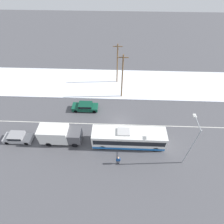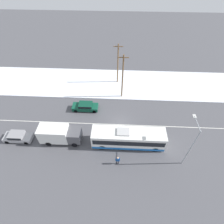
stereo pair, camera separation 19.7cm
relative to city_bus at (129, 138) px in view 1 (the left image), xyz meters
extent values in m
plane|color=#4C4C51|center=(-1.27, 3.78, -1.53)|extent=(120.00, 120.00, 0.00)
cube|color=silver|center=(-1.27, 15.25, -1.47)|extent=(80.00, 10.19, 0.12)
cube|color=silver|center=(-1.27, 3.78, -1.53)|extent=(60.00, 0.12, 0.00)
cube|color=white|center=(0.00, 0.00, 0.05)|extent=(10.84, 2.55, 2.61)
cube|color=black|center=(0.00, 0.00, 0.37)|extent=(10.41, 2.57, 0.99)
cube|color=blue|center=(0.00, 0.00, -1.02)|extent=(10.73, 2.57, 0.47)
cube|color=#B2B2B2|center=(-0.81, 0.00, 1.48)|extent=(1.80, 1.40, 0.24)
cylinder|color=black|center=(4.02, -1.14, -1.03)|extent=(1.00, 0.28, 1.00)
cylinder|color=black|center=(4.02, 1.14, -1.03)|extent=(1.00, 0.28, 1.00)
cylinder|color=black|center=(-3.82, -1.14, -1.03)|extent=(1.00, 0.28, 1.00)
cylinder|color=black|center=(-3.82, 1.14, -1.03)|extent=(1.00, 0.28, 1.00)
cube|color=silver|center=(-11.23, 0.15, 0.23)|extent=(4.36, 2.30, 2.52)
cube|color=#4C4C51|center=(-8.09, 0.15, -0.05)|extent=(1.90, 2.18, 1.97)
cube|color=black|center=(-7.16, 0.15, 0.34)|extent=(0.06, 1.95, 0.87)
cylinder|color=black|center=(-8.09, -0.87, -1.08)|extent=(0.90, 0.26, 0.90)
cylinder|color=black|center=(-8.09, 1.17, -1.08)|extent=(0.90, 0.26, 0.90)
cylinder|color=black|center=(-12.10, -0.87, -1.08)|extent=(0.90, 0.26, 0.90)
cylinder|color=black|center=(-12.10, 1.17, -1.08)|extent=(0.90, 0.26, 0.90)
cube|color=#0F4733|center=(-7.68, 7.14, -0.94)|extent=(4.66, 1.80, 0.73)
cube|color=#0D3C2B|center=(-7.57, 7.14, -0.32)|extent=(2.43, 1.66, 0.50)
cube|color=black|center=(-7.57, 7.14, -0.31)|extent=(2.23, 1.69, 0.40)
cylinder|color=black|center=(-9.32, 6.35, -1.21)|extent=(0.64, 0.22, 0.64)
cylinder|color=black|center=(-9.32, 7.93, -1.21)|extent=(0.64, 0.22, 0.64)
cylinder|color=black|center=(-5.95, 6.35, -1.21)|extent=(0.64, 0.22, 0.64)
cylinder|color=black|center=(-5.95, 7.93, -1.21)|extent=(0.64, 0.22, 0.64)
cube|color=#9E9EA3|center=(-17.11, -0.01, -0.98)|extent=(4.35, 1.80, 0.64)
cube|color=gray|center=(-17.22, -0.01, -0.37)|extent=(2.26, 1.66, 0.59)
cube|color=black|center=(-17.22, -0.01, -0.36)|extent=(2.08, 1.69, 0.47)
cylinder|color=black|center=(-15.63, -0.80, -1.21)|extent=(0.64, 0.22, 0.64)
cylinder|color=black|center=(-15.63, 0.78, -1.21)|extent=(0.64, 0.22, 0.64)
cylinder|color=black|center=(-18.69, -0.80, -1.21)|extent=(0.64, 0.22, 0.64)
cylinder|color=black|center=(-18.69, 0.78, -1.21)|extent=(0.64, 0.22, 0.64)
cylinder|color=#23232D|center=(-1.61, -3.40, -1.13)|extent=(0.12, 0.12, 0.80)
cylinder|color=#23232D|center=(-1.37, -3.40, -1.13)|extent=(0.12, 0.12, 0.80)
cube|color=#19478C|center=(-1.49, -3.40, -0.41)|extent=(0.41, 0.22, 0.66)
sphere|color=tan|center=(-1.49, -3.40, 0.06)|extent=(0.28, 0.28, 0.28)
cylinder|color=#19478C|center=(-1.75, -3.40, -0.44)|extent=(0.10, 0.10, 0.62)
cylinder|color=#19478C|center=(-1.23, -3.40, -0.44)|extent=(0.10, 0.10, 0.62)
cylinder|color=#9EA3A8|center=(7.69, -2.89, 2.22)|extent=(0.14, 0.14, 7.51)
cylinder|color=#9EA3A8|center=(7.69, -1.69, 5.83)|extent=(0.10, 2.40, 0.10)
cube|color=silver|center=(7.69, -0.49, 5.76)|extent=(0.36, 0.60, 0.16)
cylinder|color=brown|center=(-1.06, 11.09, 2.98)|extent=(0.24, 0.24, 9.01)
cube|color=brown|center=(-1.06, 11.09, 6.98)|extent=(1.80, 0.12, 0.12)
cylinder|color=brown|center=(-2.03, 15.84, 2.76)|extent=(0.24, 0.24, 8.58)
cube|color=brown|center=(-2.03, 15.84, 6.55)|extent=(1.80, 0.12, 0.12)
camera|label=1|loc=(-1.88, -15.28, 21.54)|focal=28.00mm
camera|label=2|loc=(-1.68, -15.27, 21.54)|focal=28.00mm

